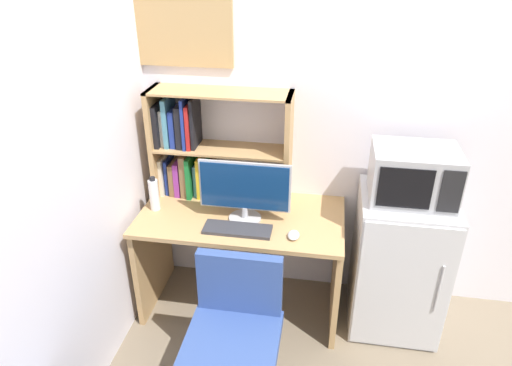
# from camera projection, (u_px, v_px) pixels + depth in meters

# --- Properties ---
(wall_back) EXTENTS (6.40, 0.04, 2.60)m
(wall_back) POSITION_uv_depth(u_px,v_px,m) (466.00, 123.00, 2.75)
(wall_back) COLOR silver
(wall_back) RESTS_ON ground_plane
(desk) EXTENTS (1.28, 0.67, 0.74)m
(desk) POSITION_uv_depth(u_px,v_px,m) (242.00, 244.00, 2.99)
(desk) COLOR tan
(desk) RESTS_ON ground_plane
(hutch_bookshelf) EXTENTS (0.89, 0.26, 0.72)m
(hutch_bookshelf) POSITION_uv_depth(u_px,v_px,m) (198.00, 146.00, 2.96)
(hutch_bookshelf) COLOR tan
(hutch_bookshelf) RESTS_ON desk
(monitor) EXTENTS (0.55, 0.20, 0.39)m
(monitor) POSITION_uv_depth(u_px,v_px,m) (245.00, 190.00, 2.74)
(monitor) COLOR #B7B7BC
(monitor) RESTS_ON desk
(keyboard) EXTENTS (0.40, 0.14, 0.02)m
(keyboard) POSITION_uv_depth(u_px,v_px,m) (238.00, 229.00, 2.72)
(keyboard) COLOR #333338
(keyboard) RESTS_ON desk
(computer_mouse) EXTENTS (0.07, 0.10, 0.03)m
(computer_mouse) POSITION_uv_depth(u_px,v_px,m) (294.00, 235.00, 2.65)
(computer_mouse) COLOR silver
(computer_mouse) RESTS_ON desk
(water_bottle) EXTENTS (0.06, 0.06, 0.23)m
(water_bottle) POSITION_uv_depth(u_px,v_px,m) (154.00, 194.00, 2.90)
(water_bottle) COLOR silver
(water_bottle) RESTS_ON desk
(mini_fridge) EXTENTS (0.55, 0.57, 0.93)m
(mini_fridge) POSITION_uv_depth(u_px,v_px,m) (398.00, 262.00, 2.91)
(mini_fridge) COLOR silver
(mini_fridge) RESTS_ON ground_plane
(microwave) EXTENTS (0.48, 0.37, 0.31)m
(microwave) POSITION_uv_depth(u_px,v_px,m) (413.00, 174.00, 2.62)
(microwave) COLOR #ADADB2
(microwave) RESTS_ON mini_fridge
(desk_chair) EXTENTS (0.55, 0.55, 0.84)m
(desk_chair) POSITION_uv_depth(u_px,v_px,m) (234.00, 347.00, 2.43)
(desk_chair) COLOR black
(desk_chair) RESTS_ON ground_plane
(wall_corkboard) EXTENTS (0.69, 0.02, 0.44)m
(wall_corkboard) POSITION_uv_depth(u_px,v_px,m) (176.00, 29.00, 2.74)
(wall_corkboard) COLOR tan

